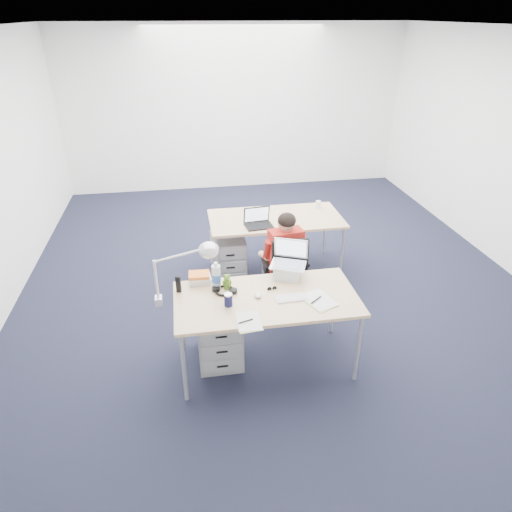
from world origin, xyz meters
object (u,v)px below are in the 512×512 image
Objects in this scene: drawer_pedestal_far at (228,258)px; wireless_keyboard at (292,298)px; drawer_pedestal_near at (219,334)px; silver_laptop at (288,261)px; computer_mouse at (258,295)px; sunglasses at (272,289)px; bear_figurine at (227,281)px; book_stack at (200,278)px; dark_laptop at (259,218)px; seated_person at (281,257)px; water_bottle at (216,275)px; desk_near at (266,302)px; can_koozie at (228,300)px; headphones at (225,290)px; office_chair at (285,287)px; desk_lamp at (177,273)px; desk_far at (276,221)px; far_cup at (318,204)px; cordless_phone at (178,284)px.

drawer_pedestal_far is 1.90× the size of wireless_keyboard.
drawer_pedestal_near is 0.94m from silver_laptop.
silver_laptop reaches higher than computer_mouse.
bear_figurine is at bearing 163.05° from sunglasses.
book_stack is 2.25× the size of sunglasses.
seated_person is at bearing -76.51° from dark_laptop.
computer_mouse is 0.38× the size of water_bottle.
can_koozie is (-0.34, -0.07, 0.10)m from desk_near.
drawer_pedestal_far is at bearing 131.06° from silver_laptop.
headphones reaches higher than wireless_keyboard.
office_chair is at bearing 67.24° from computer_mouse.
seated_person is at bearing 48.93° from drawer_pedestal_near.
book_stack is 0.43m from desk_lamp.
bear_figurine reaches higher than headphones.
dark_laptop is at bearing 90.07° from headphones.
drawer_pedestal_far is 2.37× the size of headphones.
drawer_pedestal_near and drawer_pedestal_far have the same top height.
dark_laptop is at bearing 71.02° from can_koozie.
water_bottle is at bearing 150.39° from desk_near.
bear_figurine is 0.75× the size of book_stack.
desk_far is 1.83m from drawer_pedestal_near.
desk_far is 10.48× the size of bear_figurine.
bear_figurine is at bearing -96.21° from drawer_pedestal_far.
book_stack is (-0.91, -0.67, 0.22)m from seated_person.
wireless_keyboard is at bearing -74.25° from silver_laptop.
desk_far is at bearing 85.44° from headphones.
desk_lamp is (-0.43, -0.15, 0.21)m from bear_figurine.
dark_laptop is (0.36, -0.14, 0.57)m from drawer_pedestal_far.
dark_laptop reaches higher than sunglasses.
desk_lamp is at bearing 163.99° from can_koozie.
desk_near is 2.19m from far_cup.
desk_lamp reaches higher than bear_figurine.
cordless_phone is at bearing -179.31° from bear_figurine.
far_cup is (1.35, 1.73, -0.03)m from bear_figurine.
water_bottle is at bearing 149.55° from headphones.
computer_mouse is at bearing -116.35° from silver_laptop.
water_bottle is (-0.78, -0.63, 0.60)m from office_chair.
seated_person is 1.39m from cordless_phone.
silver_laptop reaches higher than desk_far.
bear_figurine is 0.43m from cordless_phone.
water_bottle is 1.38m from dark_laptop.
dark_laptop is (0.51, 1.28, 0.04)m from bear_figurine.
dark_laptop reaches higher than bear_figurine.
can_koozie is at bearing -169.00° from desk_near.
seated_person is at bearing -126.69° from far_cup.
desk_far is 1.41m from silver_laptop.
water_bottle reaches higher than bear_figurine.
book_stack is 1.29× the size of cordless_phone.
sunglasses is (0.41, 0.18, -0.05)m from can_koozie.
drawer_pedestal_far is 1.59m from sunglasses.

